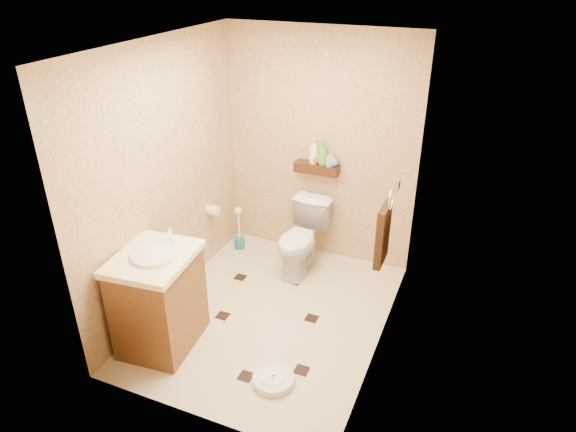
% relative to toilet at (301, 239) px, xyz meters
% --- Properties ---
extents(ground, '(2.50, 2.50, 0.00)m').
position_rel_toilet_xyz_m(ground, '(0.03, -0.83, -0.36)').
color(ground, beige).
rests_on(ground, ground).
extents(wall_back, '(2.00, 0.04, 2.40)m').
position_rel_toilet_xyz_m(wall_back, '(0.03, 0.42, 0.84)').
color(wall_back, tan).
rests_on(wall_back, ground).
extents(wall_front, '(2.00, 0.04, 2.40)m').
position_rel_toilet_xyz_m(wall_front, '(0.03, -2.08, 0.84)').
color(wall_front, tan).
rests_on(wall_front, ground).
extents(wall_left, '(0.04, 2.50, 2.40)m').
position_rel_toilet_xyz_m(wall_left, '(-0.97, -0.83, 0.84)').
color(wall_left, tan).
rests_on(wall_left, ground).
extents(wall_right, '(0.04, 2.50, 2.40)m').
position_rel_toilet_xyz_m(wall_right, '(1.03, -0.83, 0.84)').
color(wall_right, tan).
rests_on(wall_right, ground).
extents(ceiling, '(2.00, 2.50, 0.02)m').
position_rel_toilet_xyz_m(ceiling, '(0.03, -0.83, 2.04)').
color(ceiling, white).
rests_on(ceiling, wall_back).
extents(wall_shelf, '(0.46, 0.14, 0.10)m').
position_rel_toilet_xyz_m(wall_shelf, '(0.03, 0.34, 0.66)').
color(wall_shelf, '#39180F').
rests_on(wall_shelf, wall_back).
extents(floor_accents, '(1.17, 1.47, 0.01)m').
position_rel_toilet_xyz_m(floor_accents, '(0.04, -0.89, -0.36)').
color(floor_accents, black).
rests_on(floor_accents, ground).
extents(toilet, '(0.44, 0.73, 0.73)m').
position_rel_toilet_xyz_m(toilet, '(0.00, 0.00, 0.00)').
color(toilet, white).
rests_on(toilet, ground).
extents(vanity, '(0.65, 0.76, 1.00)m').
position_rel_toilet_xyz_m(vanity, '(-0.67, -1.50, 0.08)').
color(vanity, brown).
rests_on(vanity, ground).
extents(bathroom_scale, '(0.43, 0.43, 0.07)m').
position_rel_toilet_xyz_m(bathroom_scale, '(0.39, -1.58, -0.33)').
color(bathroom_scale, white).
rests_on(bathroom_scale, ground).
extents(toilet_brush, '(0.12, 0.12, 0.51)m').
position_rel_toilet_xyz_m(toilet_brush, '(-0.79, 0.13, -0.18)').
color(toilet_brush, '#1B696C').
rests_on(toilet_brush, ground).
extents(towel_ring, '(0.12, 0.30, 0.76)m').
position_rel_toilet_xyz_m(towel_ring, '(0.94, -0.58, 0.58)').
color(towel_ring, silver).
rests_on(towel_ring, wall_right).
extents(toilet_paper, '(0.12, 0.11, 0.12)m').
position_rel_toilet_xyz_m(toilet_paper, '(-0.91, -0.18, 0.24)').
color(toilet_paper, white).
rests_on(toilet_paper, wall_left).
extents(bottle_a, '(0.13, 0.13, 0.25)m').
position_rel_toilet_xyz_m(bottle_a, '(-0.01, 0.34, 0.83)').
color(bottle_a, white).
rests_on(bottle_a, wall_shelf).
extents(bottle_b, '(0.10, 0.10, 0.16)m').
position_rel_toilet_xyz_m(bottle_b, '(0.01, 0.34, 0.78)').
color(bottle_b, yellow).
rests_on(bottle_b, wall_shelf).
extents(bottle_c, '(0.14, 0.14, 0.13)m').
position_rel_toilet_xyz_m(bottle_c, '(0.02, 0.34, 0.77)').
color(bottle_c, red).
rests_on(bottle_c, wall_shelf).
extents(bottle_d, '(0.12, 0.12, 0.25)m').
position_rel_toilet_xyz_m(bottle_d, '(0.09, 0.34, 0.83)').
color(bottle_d, green).
rests_on(bottle_d, wall_shelf).
extents(bottle_e, '(0.09, 0.09, 0.17)m').
position_rel_toilet_xyz_m(bottle_e, '(0.17, 0.34, 0.79)').
color(bottle_e, '#E5A34C').
rests_on(bottle_e, wall_shelf).
extents(bottle_f, '(0.14, 0.14, 0.13)m').
position_rel_toilet_xyz_m(bottle_f, '(0.20, 0.34, 0.77)').
color(bottle_f, '#4B7BBD').
rests_on(bottle_f, wall_shelf).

